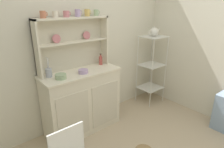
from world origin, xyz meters
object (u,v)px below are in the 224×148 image
object	(u,v)px
bakers_rack	(152,63)
porcelain_teapot	(154,32)
cup_terracotta_0	(43,14)
jam_bottle	(101,60)
hutch_shelf_unit	(72,40)
bowl_mixing_large	(61,76)
utensil_jar	(49,72)
hutch_cabinet	(82,101)

from	to	relation	value
bakers_rack	porcelain_teapot	size ratio (longest dim) A/B	5.19
cup_terracotta_0	jam_bottle	xyz separation A→B (m)	(0.78, -0.04, -0.68)
hutch_shelf_unit	bakers_rack	xyz separation A→B (m)	(1.45, -0.22, -0.56)
cup_terracotta_0	jam_bottle	size ratio (longest dim) A/B	0.49
bowl_mixing_large	utensil_jar	distance (m)	0.18
porcelain_teapot	bakers_rack	bearing A→B (deg)	0.00
bakers_rack	cup_terracotta_0	bearing A→B (deg)	174.54
bakers_rack	utensil_jar	distance (m)	1.87
bakers_rack	cup_terracotta_0	size ratio (longest dim) A/B	15.11
bakers_rack	jam_bottle	xyz separation A→B (m)	(-1.04, 0.14, 0.21)
bowl_mixing_large	porcelain_teapot	xyz separation A→B (m)	(1.76, 0.02, 0.38)
hutch_cabinet	bakers_rack	bearing A→B (deg)	-2.04
hutch_cabinet	utensil_jar	world-z (taller)	utensil_jar
hutch_shelf_unit	jam_bottle	xyz separation A→B (m)	(0.41, -0.08, -0.34)
cup_terracotta_0	jam_bottle	distance (m)	1.04
cup_terracotta_0	bowl_mixing_large	xyz separation A→B (m)	(0.05, -0.20, -0.72)
hutch_shelf_unit	bakers_rack	distance (m)	1.56
bowl_mixing_large	jam_bottle	distance (m)	0.74
jam_bottle	hutch_cabinet	bearing A→B (deg)	-167.98
hutch_shelf_unit	cup_terracotta_0	xyz separation A→B (m)	(-0.37, -0.04, 0.34)
bakers_rack	utensil_jar	world-z (taller)	bakers_rack
cup_terracotta_0	hutch_shelf_unit	bearing A→B (deg)	6.40
cup_terracotta_0	bowl_mixing_large	size ratio (longest dim) A/B	0.60
jam_bottle	utensil_jar	distance (m)	0.81
bakers_rack	hutch_shelf_unit	bearing A→B (deg)	171.51
jam_bottle	utensil_jar	world-z (taller)	utensil_jar
porcelain_teapot	bowl_mixing_large	bearing A→B (deg)	-179.30
hutch_cabinet	cup_terracotta_0	distance (m)	1.25
bakers_rack	utensil_jar	xyz separation A→B (m)	(-1.85, 0.13, 0.20)
hutch_cabinet	utensil_jar	distance (m)	0.65
hutch_shelf_unit	utensil_jar	world-z (taller)	hutch_shelf_unit
utensil_jar	porcelain_teapot	distance (m)	1.89
hutch_cabinet	hutch_shelf_unit	world-z (taller)	hutch_shelf_unit
hutch_cabinet	bowl_mixing_large	world-z (taller)	bowl_mixing_large
hutch_cabinet	hutch_shelf_unit	size ratio (longest dim) A/B	1.07
hutch_cabinet	cup_terracotta_0	bearing A→B (deg)	161.92
jam_bottle	bakers_rack	bearing A→B (deg)	-7.55
cup_terracotta_0	porcelain_teapot	size ratio (longest dim) A/B	0.34
hutch_cabinet	bowl_mixing_large	bearing A→B (deg)	-167.10
hutch_cabinet	utensil_jar	bearing A→B (deg)	169.07
hutch_shelf_unit	hutch_cabinet	bearing A→B (deg)	-90.00
hutch_shelf_unit	porcelain_teapot	world-z (taller)	hutch_shelf_unit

